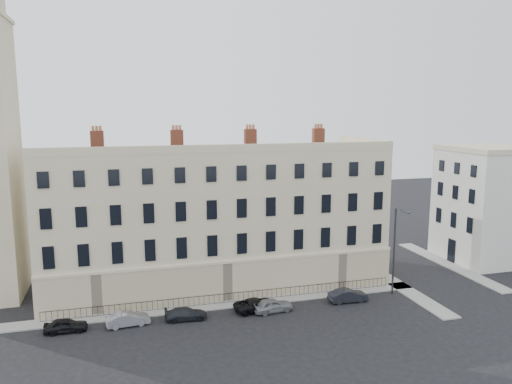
# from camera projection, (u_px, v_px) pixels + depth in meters

# --- Properties ---
(ground) EXTENTS (160.00, 160.00, 0.00)m
(ground) POSITION_uv_depth(u_px,v_px,m) (305.00, 318.00, 46.26)
(ground) COLOR black
(ground) RESTS_ON ground
(terrace) EXTENTS (36.22, 12.22, 17.00)m
(terrace) POSITION_uv_depth(u_px,v_px,m) (216.00, 216.00, 54.82)
(terrace) COLOR beige
(terrace) RESTS_ON ground
(adjacent_building) EXTENTS (10.00, 10.00, 14.00)m
(adjacent_building) POSITION_uv_depth(u_px,v_px,m) (488.00, 206.00, 63.23)
(adjacent_building) COLOR silver
(adjacent_building) RESTS_ON ground
(pavement_terrace) EXTENTS (48.00, 2.00, 0.12)m
(pavement_terrace) POSITION_uv_depth(u_px,v_px,m) (190.00, 308.00, 48.36)
(pavement_terrace) COLOR gray
(pavement_terrace) RESTS_ON ground
(pavement_east_return) EXTENTS (2.00, 24.00, 0.12)m
(pavement_east_return) POSITION_uv_depth(u_px,v_px,m) (385.00, 277.00, 57.29)
(pavement_east_return) COLOR gray
(pavement_east_return) RESTS_ON ground
(pavement_adjacent) EXTENTS (2.00, 20.00, 0.12)m
(pavement_adjacent) POSITION_uv_depth(u_px,v_px,m) (449.00, 265.00, 61.83)
(pavement_adjacent) COLOR gray
(pavement_adjacent) RESTS_ON ground
(railings) EXTENTS (35.00, 0.04, 0.96)m
(railings) POSITION_uv_depth(u_px,v_px,m) (229.00, 298.00, 49.72)
(railings) COLOR black
(railings) RESTS_ON ground
(car_a) EXTENTS (3.64, 1.48, 1.24)m
(car_a) POSITION_uv_depth(u_px,v_px,m) (66.00, 325.00, 43.27)
(car_a) COLOR black
(car_a) RESTS_ON ground
(car_b) EXTENTS (3.93, 1.71, 1.26)m
(car_b) POSITION_uv_depth(u_px,v_px,m) (128.00, 319.00, 44.54)
(car_b) COLOR gray
(car_b) RESTS_ON ground
(car_c) EXTENTS (3.99, 1.82, 1.13)m
(car_c) POSITION_uv_depth(u_px,v_px,m) (186.00, 314.00, 45.82)
(car_c) COLOR black
(car_c) RESTS_ON ground
(car_d) EXTENTS (4.64, 2.67, 1.22)m
(car_d) POSITION_uv_depth(u_px,v_px,m) (256.00, 305.00, 47.87)
(car_d) COLOR black
(car_d) RESTS_ON ground
(car_e) EXTENTS (4.03, 1.98, 1.32)m
(car_e) POSITION_uv_depth(u_px,v_px,m) (273.00, 305.00, 47.58)
(car_e) COLOR gray
(car_e) RESTS_ON ground
(car_f) EXTENTS (4.01, 1.48, 1.31)m
(car_f) POSITION_uv_depth(u_px,v_px,m) (348.00, 296.00, 50.07)
(car_f) COLOR black
(car_f) RESTS_ON ground
(streetlamp) EXTENTS (0.74, 1.94, 9.19)m
(streetlamp) POSITION_uv_depth(u_px,v_px,m) (395.00, 247.00, 51.29)
(streetlamp) COLOR #2B2C30
(streetlamp) RESTS_ON ground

